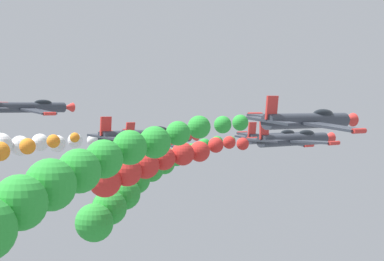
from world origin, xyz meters
TOP-DOWN VIEW (x-y plane):
  - airplane_lead at (-0.70, 13.54)m, footprint 9.54×10.35m
  - smoke_trail_lead at (2.84, -10.00)m, footprint 7.29×23.13m
  - airplane_left_inner at (-9.43, 4.42)m, footprint 9.47×10.35m
  - smoke_trail_left_inner at (-10.02, -10.98)m, footprint 2.65×13.10m
  - airplane_right_inner at (9.01, 4.11)m, footprint 9.56×10.35m
  - smoke_trail_right_inner at (8.20, -12.51)m, footprint 3.30×15.28m
  - airplane_left_outer at (0.48, -6.41)m, footprint 9.56×10.35m
  - airplane_right_outer at (-18.48, -5.94)m, footprint 9.54×10.35m
  - airplane_trailing at (18.43, -6.35)m, footprint 9.54×10.35m
  - smoke_trail_trailing at (20.51, -28.62)m, footprint 5.30×22.35m

SIDE VIEW (x-z plane):
  - smoke_trail_lead at x=2.84m, z-range 97.95..105.42m
  - smoke_trail_right_inner at x=8.20m, z-range 102.22..106.40m
  - smoke_trail_trailing at x=20.51m, z-range 101.97..108.22m
  - smoke_trail_left_inner at x=-10.02m, z-range 104.12..106.31m
  - airplane_left_inner at x=-9.43m, z-range 103.92..106.79m
  - airplane_lead at x=-0.70m, z-range 104.07..106.64m
  - airplane_right_inner at x=9.01m, z-range 104.62..106.94m
  - airplane_left_outer at x=0.48m, z-range 104.96..107.32m
  - airplane_trailing at x=18.43m, z-range 106.48..109.04m
  - airplane_right_outer at x=-18.48m, z-range 107.32..109.90m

